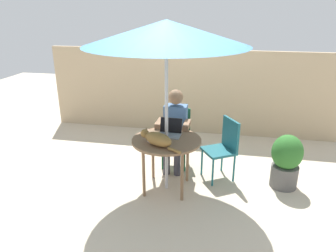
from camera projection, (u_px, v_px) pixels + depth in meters
ground_plane at (167, 188)px, 4.44m from camera, size 14.00×14.00×0.00m
fence_back at (189, 92)px, 6.18m from camera, size 5.56×0.08×1.63m
patio_table at (167, 144)px, 4.20m from camera, size 0.92×0.92×0.73m
patio_umbrella at (166, 33)px, 3.70m from camera, size 1.99×1.99×2.23m
chair_occupied at (176, 132)px, 4.97m from camera, size 0.40×0.40×0.89m
chair_empty at (224, 144)px, 4.54m from camera, size 0.55×0.55×0.89m
person_seated at (175, 126)px, 4.76m from camera, size 0.48×0.48×1.23m
laptop at (170, 130)px, 4.32m from camera, size 0.31×0.26×0.21m
cat at (157, 139)px, 3.98m from camera, size 0.58×0.39×0.17m
potted_plant_near_fence at (286, 160)px, 4.35m from camera, size 0.42×0.42×0.77m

